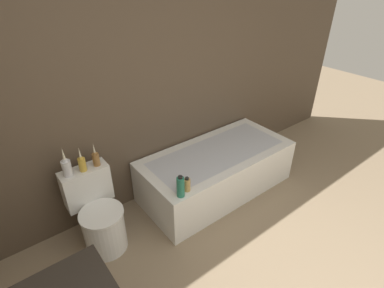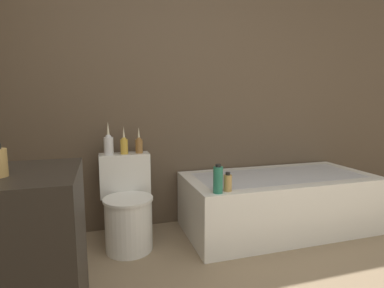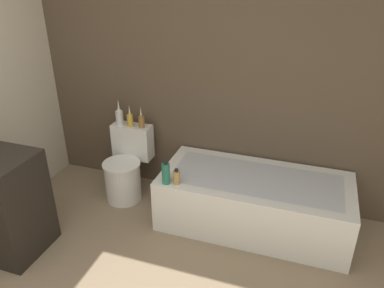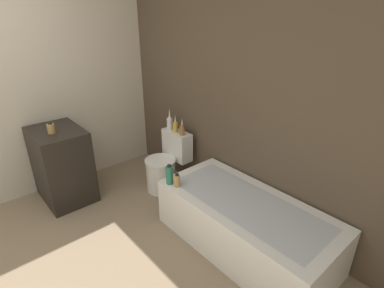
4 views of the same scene
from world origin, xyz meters
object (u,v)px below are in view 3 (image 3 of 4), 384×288
(vase_silver, at_px, (130,119))
(shampoo_bottle_tall, at_px, (166,173))
(shampoo_bottle_short, at_px, (177,177))
(bathtub, at_px, (254,201))
(vase_gold, at_px, (119,116))
(toilet, at_px, (126,168))
(vase_bronze, at_px, (141,121))

(vase_silver, height_order, shampoo_bottle_tall, vase_silver)
(vase_silver, bearing_deg, shampoo_bottle_short, -37.46)
(shampoo_bottle_short, bearing_deg, vase_silver, 142.54)
(bathtub, distance_m, shampoo_bottle_tall, 0.85)
(vase_gold, bearing_deg, shampoo_bottle_tall, -37.71)
(vase_gold, bearing_deg, shampoo_bottle_short, -33.46)
(bathtub, height_order, shampoo_bottle_tall, shampoo_bottle_tall)
(bathtub, xyz_separation_m, vase_gold, (-1.44, 0.24, 0.55))
(toilet, bearing_deg, bathtub, -3.02)
(vase_gold, relative_size, shampoo_bottle_tall, 1.28)
(vase_gold, distance_m, vase_bronze, 0.24)
(vase_bronze, distance_m, shampoo_bottle_short, 0.81)
(bathtub, relative_size, toilet, 2.35)
(shampoo_bottle_tall, height_order, shampoo_bottle_short, shampoo_bottle_tall)
(bathtub, relative_size, shampoo_bottle_short, 11.94)
(toilet, relative_size, shampoo_bottle_short, 5.09)
(vase_gold, relative_size, shampoo_bottle_short, 1.92)
(vase_bronze, bearing_deg, shampoo_bottle_tall, -49.13)
(vase_gold, bearing_deg, vase_bronze, -0.73)
(toilet, relative_size, vase_bronze, 3.26)
(shampoo_bottle_tall, bearing_deg, vase_bronze, 130.87)
(shampoo_bottle_tall, distance_m, shampoo_bottle_short, 0.10)
(toilet, relative_size, shampoo_bottle_tall, 3.39)
(vase_silver, bearing_deg, bathtub, -9.94)
(vase_bronze, bearing_deg, toilet, -126.23)
(vase_silver, bearing_deg, toilet, -90.00)
(bathtub, height_order, vase_bronze, vase_bronze)
(vase_gold, bearing_deg, toilet, -54.27)
(shampoo_bottle_short, bearing_deg, shampoo_bottle_tall, -164.04)
(bathtub, height_order, vase_gold, vase_gold)
(bathtub, xyz_separation_m, shampoo_bottle_short, (-0.63, -0.30, 0.30))
(shampoo_bottle_tall, bearing_deg, vase_gold, 142.29)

